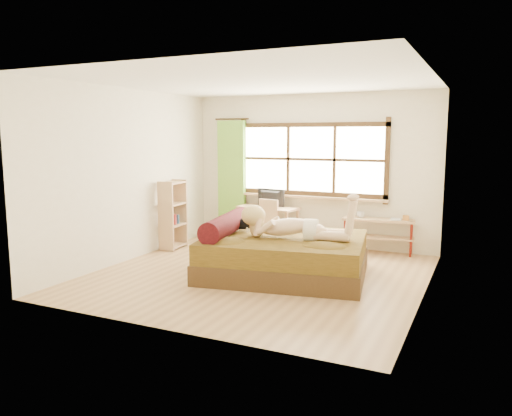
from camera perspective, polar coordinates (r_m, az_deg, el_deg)
The scene contains 18 objects.
floor at distance 7.18m, azimuth 0.30°, elevation -7.65°, with size 4.50×4.50×0.00m, color #9E754C.
ceiling at distance 6.95m, azimuth 0.32°, elevation 14.30°, with size 4.50×4.50×0.00m, color white.
wall_back at distance 9.02m, azimuth 6.32°, elevation 4.28°, with size 4.50×4.50×0.00m, color silver.
wall_front at distance 4.99m, azimuth -10.57°, elevation 0.99°, with size 4.50×4.50×0.00m, color silver.
wall_left at distance 8.14m, azimuth -14.27°, elevation 3.65°, with size 4.50×4.50×0.00m, color silver.
wall_right at distance 6.34m, azimuth 19.13°, elevation 2.20°, with size 4.50×4.50×0.00m, color silver.
window at distance 8.98m, azimuth 6.27°, elevation 5.28°, with size 2.80×0.16×1.46m.
curtain at distance 9.54m, azimuth -2.79°, elevation 3.33°, with size 0.55×0.10×2.20m, color #4F9227.
bed at distance 7.12m, azimuth 2.86°, elevation -5.29°, with size 2.50×2.14×0.85m.
woman at distance 6.90m, azimuth 4.34°, elevation -0.76°, with size 1.56×0.45×0.67m, color #DFB690, non-canonical shape.
kitten at distance 7.41m, azimuth -1.57°, elevation -1.68°, with size 0.33×0.13×0.27m, color black, non-canonical shape.
desk at distance 9.08m, azimuth 1.40°, elevation -0.43°, with size 1.17×0.67×0.69m.
monitor at distance 9.09m, azimuth 1.53°, elevation 1.18°, with size 0.56×0.07×0.32m, color black.
chair at distance 8.72m, azimuth 1.09°, elevation -1.57°, with size 0.44×0.44×0.86m.
pipe_shelf at distance 8.64m, azimuth 13.86°, elevation -2.23°, with size 1.20×0.41×0.67m.
cup at distance 8.67m, azimuth 11.88°, elevation -0.75°, with size 0.12×0.12×0.10m, color gray.
book at distance 8.58m, azimuth 15.12°, elevation -1.22°, with size 0.17×0.23×0.02m, color gray.
bookshelf at distance 8.85m, azimuth -9.47°, elevation -0.72°, with size 0.33×0.54×1.19m.
Camera 1 is at (2.89, -6.27, 1.97)m, focal length 35.00 mm.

